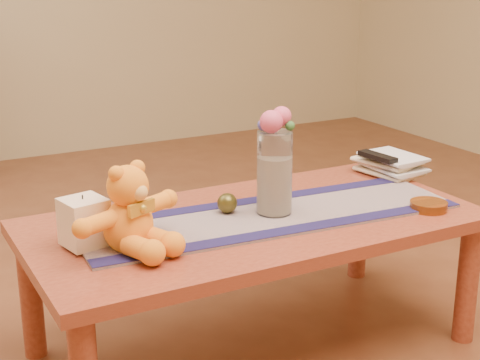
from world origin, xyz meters
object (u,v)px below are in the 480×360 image
tv_remote (378,157)px  book_bottom (374,176)px  amber_dish (429,206)px  bronze_ball (227,203)px  teddy_bear (128,208)px  pillar_candle (84,222)px  glass_vase (275,173)px

tv_remote → book_bottom: bearing=90.0°
amber_dish → bronze_ball: bearing=155.9°
teddy_bear → book_bottom: (1.02, 0.22, -0.11)m
pillar_candle → amber_dish: 1.08m
pillar_candle → book_bottom: (1.13, 0.14, -0.06)m
bronze_ball → book_bottom: 0.66m
teddy_bear → tv_remote: bearing=-10.9°
pillar_candle → book_bottom: pillar_candle is taller
book_bottom → bronze_ball: bearing=179.0°
teddy_bear → glass_vase: bearing=-16.3°
teddy_bear → glass_vase: 0.50m
glass_vase → bronze_ball: bearing=152.0°
teddy_bear → glass_vase: (0.50, 0.05, 0.02)m
tv_remote → bronze_ball: bearing=-178.9°
teddy_bear → amber_dish: bearing=-30.8°
glass_vase → amber_dish: size_ratio=2.19×
bronze_ball → amber_dish: (0.59, -0.26, -0.03)m
pillar_candle → bronze_ball: size_ratio=2.10×
teddy_bear → book_bottom: teddy_bear is taller
amber_dish → tv_remote: bearing=78.7°
teddy_bear → bronze_ball: (0.37, 0.12, -0.08)m
pillar_candle → glass_vase: (0.60, -0.02, 0.06)m
bronze_ball → book_bottom: (0.66, 0.10, -0.03)m
pillar_candle → glass_vase: bearing=-2.3°
teddy_bear → pillar_candle: bearing=121.4°
teddy_bear → amber_dish: 0.97m
tv_remote → amber_dish: tv_remote is taller
book_bottom → teddy_bear: bearing=-177.4°
bronze_ball → tv_remote: (0.66, 0.09, 0.05)m
book_bottom → amber_dish: size_ratio=1.88×
book_bottom → tv_remote: (0.00, -0.01, 0.07)m
bronze_ball → amber_dish: size_ratio=0.53×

